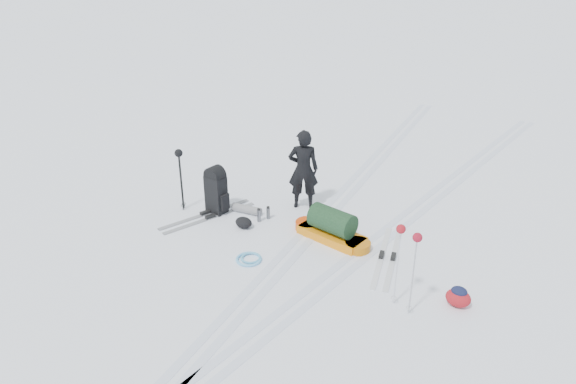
# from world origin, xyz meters

# --- Properties ---
(ground) EXTENTS (200.00, 200.00, 0.00)m
(ground) POSITION_xyz_m (0.00, 0.00, 0.00)
(ground) COLOR white
(ground) RESTS_ON ground
(ski_tracks) EXTENTS (3.38, 17.97, 0.01)m
(ski_tracks) POSITION_xyz_m (0.61, 0.88, 0.00)
(ski_tracks) COLOR silver
(ski_tracks) RESTS_ON ground
(skier) EXTENTS (0.71, 0.63, 1.65)m
(skier) POSITION_xyz_m (-0.64, 1.10, 0.82)
(skier) COLOR black
(skier) RESTS_ON ground
(pulk_sled) EXTENTS (1.65, 0.72, 0.61)m
(pulk_sled) POSITION_xyz_m (0.44, 0.25, 0.23)
(pulk_sled) COLOR orange
(pulk_sled) RESTS_ON ground
(expedition_rucksack) EXTENTS (1.06, 0.54, 0.99)m
(expedition_rucksack) POSITION_xyz_m (-1.93, 0.06, 0.45)
(expedition_rucksack) COLOR black
(expedition_rucksack) RESTS_ON ground
(ski_poles_black) EXTENTS (0.16, 0.17, 1.29)m
(ski_poles_black) POSITION_xyz_m (-2.66, -0.21, 1.06)
(ski_poles_black) COLOR black
(ski_poles_black) RESTS_ON ground
(ski_poles_silver) EXTENTS (0.42, 0.25, 1.37)m
(ski_poles_silver) POSITION_xyz_m (2.24, -1.03, 1.15)
(ski_poles_silver) COLOR silver
(ski_poles_silver) RESTS_ON ground
(touring_skis_grey) EXTENTS (1.03, 1.98, 0.07)m
(touring_skis_grey) POSITION_xyz_m (-2.04, -0.23, 0.02)
(touring_skis_grey) COLOR #9A9EA2
(touring_skis_grey) RESTS_ON ground
(touring_skis_white) EXTENTS (0.77, 2.04, 0.07)m
(touring_skis_white) POSITION_xyz_m (1.55, 0.17, 0.02)
(touring_skis_white) COLOR silver
(touring_skis_white) RESTS_ON ground
(rope_coil) EXTENTS (0.48, 0.48, 0.05)m
(rope_coil) POSITION_xyz_m (-0.46, -1.10, 0.03)
(rope_coil) COLOR #63BCF2
(rope_coil) RESTS_ON ground
(small_daypack) EXTENTS (0.42, 0.34, 0.33)m
(small_daypack) POSITION_xyz_m (2.95, -0.53, 0.16)
(small_daypack) COLOR maroon
(small_daypack) RESTS_ON ground
(thermos_pair) EXTENTS (0.18, 0.28, 0.28)m
(thermos_pair) POSITION_xyz_m (-1.02, 0.22, 0.13)
(thermos_pair) COLOR slate
(thermos_pair) RESTS_ON ground
(stuff_sack) EXTENTS (0.35, 0.26, 0.21)m
(stuff_sack) POSITION_xyz_m (-1.19, -0.22, 0.11)
(stuff_sack) COLOR black
(stuff_sack) RESTS_ON ground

